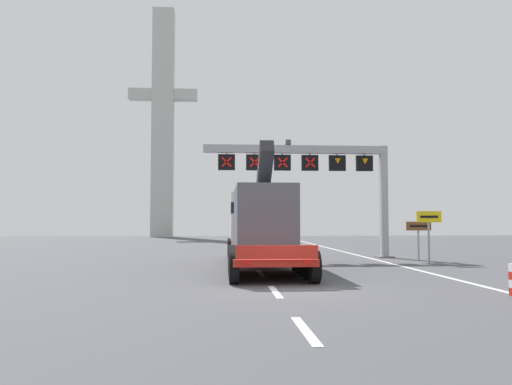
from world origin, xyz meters
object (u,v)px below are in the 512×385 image
tourist_info_sign_brown (419,231)px  exit_sign_yellow (429,225)px  bridge_pylon_distant (163,119)px  heavy_haul_truck_red (259,223)px  overhead_lane_gantry (318,167)px

tourist_info_sign_brown → exit_sign_yellow: bearing=-97.3°
tourist_info_sign_brown → bridge_pylon_distant: (-18.16, 41.15, 14.05)m
heavy_haul_truck_red → tourist_info_sign_brown: (8.69, 2.04, -0.44)m
overhead_lane_gantry → bridge_pylon_distant: bearing=108.8°
exit_sign_yellow → tourist_info_sign_brown: size_ratio=1.25×
heavy_haul_truck_red → exit_sign_yellow: 8.45m
exit_sign_yellow → heavy_haul_truck_red: bearing=-179.3°
overhead_lane_gantry → exit_sign_yellow: 7.13m
heavy_haul_truck_red → exit_sign_yellow: bearing=0.7°
tourist_info_sign_brown → bridge_pylon_distant: 47.12m
exit_sign_yellow → tourist_info_sign_brown: bearing=82.7°
exit_sign_yellow → bridge_pylon_distant: size_ratio=0.08×
overhead_lane_gantry → heavy_haul_truck_red: (-3.76, -4.35, -3.22)m
heavy_haul_truck_red → bridge_pylon_distant: (-9.47, 43.19, 13.61)m
tourist_info_sign_brown → overhead_lane_gantry: bearing=154.9°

